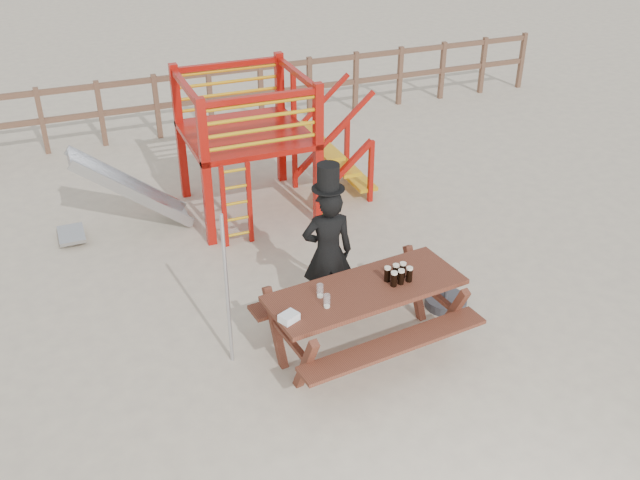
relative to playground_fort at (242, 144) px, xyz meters
The scene contains 10 objects.
ground 3.74m from the playground_fort, 91.99° to the right, with size 60.00×60.00×0.00m, color beige.
back_fence 3.44m from the playground_fort, 92.08° to the left, with size 15.09×0.09×1.20m.
playground_fort is the anchor object (origin of this frame).
picnic_table 3.75m from the playground_fort, 86.26° to the right, with size 2.27×1.70×0.82m.
man_with_hat 2.89m from the playground_fort, 87.06° to the right, with size 0.65×0.49×1.91m.
metal_pole 3.53m from the playground_fort, 109.15° to the right, with size 0.04×0.04×1.79m, color #B2B2B7.
parasol_base 3.78m from the playground_fort, 65.39° to the right, with size 0.50×0.50×0.21m.
paper_bag 4.01m from the playground_fort, 100.13° to the right, with size 0.18×0.14×0.08m, color white.
stout_pints 3.77m from the playground_fort, 80.60° to the right, with size 0.28×0.20×0.17m.
empty_glasses 3.79m from the playground_fort, 94.10° to the right, with size 0.07×0.26×0.15m.
Camera 1 is at (-2.42, -5.72, 5.01)m, focal length 40.00 mm.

